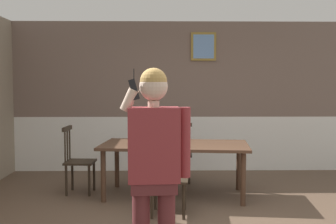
{
  "coord_description": "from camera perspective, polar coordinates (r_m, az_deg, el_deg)",
  "views": [
    {
      "loc": [
        -0.36,
        -4.4,
        1.6
      ],
      "look_at": [
        -0.29,
        -0.37,
        1.32
      ],
      "focal_mm": 44.47,
      "sensor_mm": 36.0,
      "label": 1
    }
  ],
  "objects": [
    {
      "name": "dining_table",
      "position": [
        5.94,
        0.92,
        -5.05
      ],
      "size": [
        2.17,
        1.27,
        0.75
      ],
      "rotation": [
        0.0,
        0.0,
        -0.11
      ],
      "color": "#4C3323",
      "rests_on": "ground_plane"
    },
    {
      "name": "chair_near_window",
      "position": [
        6.86,
        1.52,
        -5.62
      ],
      "size": [
        0.45,
        0.45,
        0.95
      ],
      "rotation": [
        0.0,
        0.0,
        3.08
      ],
      "color": "#2D2319",
      "rests_on": "ground_plane"
    },
    {
      "name": "person_figure",
      "position": [
        3.3,
        -1.85,
        -6.62
      ],
      "size": [
        0.56,
        0.25,
        1.72
      ],
      "rotation": [
        0.0,
        0.0,
        3.22
      ],
      "color": "brown",
      "rests_on": "ground_plane"
    },
    {
      "name": "chair_at_table_head",
      "position": [
        5.09,
        0.09,
        -8.99
      ],
      "size": [
        0.51,
        0.51,
        0.95
      ],
      "rotation": [
        0.0,
        0.0,
        -0.09
      ],
      "color": "#2D2319",
      "rests_on": "ground_plane"
    },
    {
      "name": "room_back_partition",
      "position": [
        7.66,
        1.73,
        1.75
      ],
      "size": [
        6.2,
        0.17,
        2.73
      ],
      "color": "#756056",
      "rests_on": "ground_plane"
    },
    {
      "name": "chair_by_doorway",
      "position": [
        6.24,
        -12.27,
        -6.54
      ],
      "size": [
        0.43,
        0.43,
        0.98
      ],
      "rotation": [
        0.0,
        0.0,
        4.66
      ],
      "color": "#2D2319",
      "rests_on": "ground_plane"
    }
  ]
}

